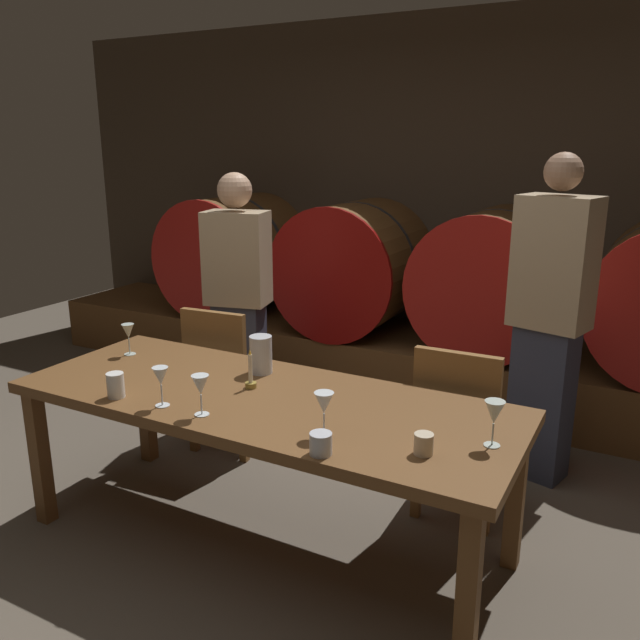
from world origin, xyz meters
The scene contains 21 objects.
ground_plane centered at (0.00, 0.00, 0.00)m, with size 8.99×8.99×0.00m, color brown.
back_wall centered at (0.00, 2.78, 1.34)m, with size 6.92×0.24×2.68m, color #473A2D.
barrel_shelf centered at (0.00, 2.23, 0.21)m, with size 6.22×0.90×0.41m, color brown.
wine_barrel_far_left centered at (-1.60, 2.23, 0.88)m, with size 0.96×0.93×0.96m.
wine_barrel_center_left centered at (-0.51, 2.23, 0.88)m, with size 0.96×0.93×0.96m.
wine_barrel_center_right centered at (0.52, 2.23, 0.88)m, with size 0.96×0.93×0.96m.
dining_table centered at (0.05, 0.10, 0.66)m, with size 2.23×0.84×0.72m.
chair_left centered at (-0.66, 0.79, 0.49)m, with size 0.43×0.43×0.88m.
chair_right centered at (0.75, 0.74, 0.49)m, with size 0.41×0.41×0.88m.
guest_left centered at (-0.81, 1.16, 0.82)m, with size 0.43×0.32×1.61m.
guest_right centered at (1.02, 1.35, 0.89)m, with size 0.43×0.33×1.74m.
candle_center centered at (-0.04, 0.16, 0.77)m, with size 0.05×0.05×0.18m.
pitcher centered at (-0.11, 0.35, 0.82)m, with size 0.11×0.11×0.18m.
wine_glass_far_left centered at (-0.86, 0.25, 0.84)m, with size 0.06×0.06×0.16m.
wine_glass_left centered at (-0.25, -0.19, 0.85)m, with size 0.07×0.07×0.17m.
wine_glass_center centered at (-0.05, -0.18, 0.85)m, with size 0.07×0.07×0.17m.
wine_glass_right centered at (0.47, -0.11, 0.85)m, with size 0.08×0.08×0.17m.
wine_glass_far_right centered at (1.05, 0.10, 0.85)m, with size 0.07×0.07×0.17m.
cup_left centered at (-0.49, -0.21, 0.78)m, with size 0.07×0.07×0.11m, color white.
cup_center centered at (0.53, -0.25, 0.77)m, with size 0.08×0.08×0.08m, color silver.
cup_right centered at (0.85, -0.08, 0.76)m, with size 0.07×0.07×0.08m, color beige.
Camera 1 is at (1.52, -2.10, 1.80)m, focal length 36.59 mm.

